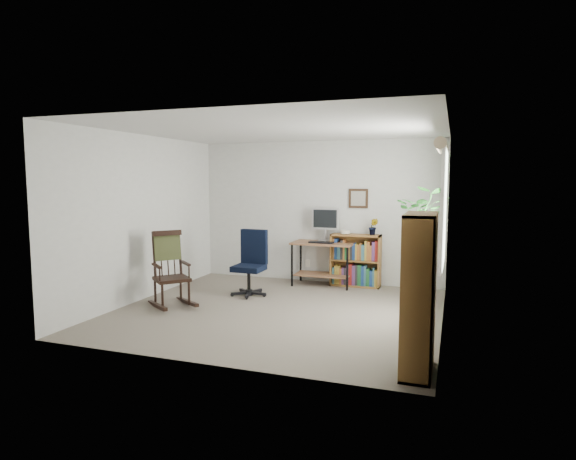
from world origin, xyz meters
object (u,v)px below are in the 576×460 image
at_px(rocking_chair, 172,269).
at_px(low_bookshelf, 356,260).
at_px(office_chair, 249,263).
at_px(tall_bookshelf, 419,294).
at_px(desk, 323,264).

distance_m(rocking_chair, low_bookshelf, 3.01).
relative_size(office_chair, tall_bookshelf, 0.69).
bearing_deg(office_chair, rocking_chair, -127.55).
distance_m(desk, office_chair, 1.38).
xyz_separation_m(rocking_chair, low_bookshelf, (2.15, 2.09, -0.10)).
relative_size(office_chair, rocking_chair, 0.95).
relative_size(rocking_chair, low_bookshelf, 1.23).
xyz_separation_m(office_chair, rocking_chair, (-0.75, -0.92, 0.03)).
height_order(low_bookshelf, tall_bookshelf, tall_bookshelf).
height_order(rocking_chair, tall_bookshelf, tall_bookshelf).
bearing_deg(desk, low_bookshelf, 12.91).
xyz_separation_m(desk, low_bookshelf, (0.52, 0.12, 0.07)).
height_order(office_chair, low_bookshelf, office_chair).
bearing_deg(office_chair, desk, 51.83).
height_order(desk, office_chair, office_chair).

